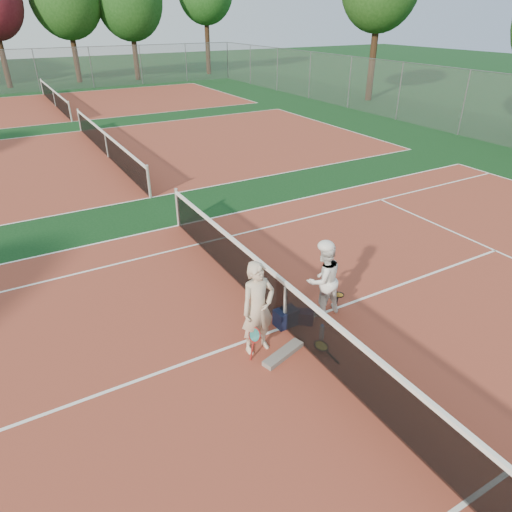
{
  "coord_description": "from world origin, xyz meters",
  "views": [
    {
      "loc": [
        -4.02,
        -5.87,
        5.36
      ],
      "look_at": [
        0.0,
        1.1,
        1.05
      ],
      "focal_mm": 32.0,
      "sensor_mm": 36.0,
      "label": 1
    }
  ],
  "objects_px": {
    "racket_black_held": "(338,301)",
    "racket_spare": "(321,347)",
    "player_a": "(258,308)",
    "net_main": "(285,305)",
    "racket_red": "(255,342)",
    "sports_bag_purple": "(305,317)",
    "player_b": "(323,280)",
    "water_bottle": "(322,333)",
    "sports_bag_navy": "(286,317)"
  },
  "relations": [
    {
      "from": "racket_spare",
      "to": "water_bottle",
      "type": "relative_size",
      "value": 1.99
    },
    {
      "from": "player_b",
      "to": "racket_black_held",
      "type": "xyz_separation_m",
      "value": [
        0.3,
        -0.13,
        -0.52
      ]
    },
    {
      "from": "player_b",
      "to": "racket_spare",
      "type": "distance_m",
      "value": 1.36
    },
    {
      "from": "racket_black_held",
      "to": "sports_bag_navy",
      "type": "bearing_deg",
      "value": -58.33
    },
    {
      "from": "player_a",
      "to": "racket_black_held",
      "type": "height_order",
      "value": "player_a"
    },
    {
      "from": "net_main",
      "to": "sports_bag_purple",
      "type": "xyz_separation_m",
      "value": [
        0.42,
        -0.07,
        -0.38
      ]
    },
    {
      "from": "racket_red",
      "to": "net_main",
      "type": "bearing_deg",
      "value": -3.59
    },
    {
      "from": "net_main",
      "to": "player_b",
      "type": "distance_m",
      "value": 0.95
    },
    {
      "from": "net_main",
      "to": "sports_bag_purple",
      "type": "height_order",
      "value": "net_main"
    },
    {
      "from": "water_bottle",
      "to": "racket_spare",
      "type": "bearing_deg",
      "value": -127.84
    },
    {
      "from": "net_main",
      "to": "player_b",
      "type": "bearing_deg",
      "value": 2.96
    },
    {
      "from": "sports_bag_navy",
      "to": "player_b",
      "type": "bearing_deg",
      "value": -1.1
    },
    {
      "from": "player_b",
      "to": "racket_black_held",
      "type": "bearing_deg",
      "value": 156.17
    },
    {
      "from": "net_main",
      "to": "player_a",
      "type": "xyz_separation_m",
      "value": [
        -0.76,
        -0.28,
        0.37
      ]
    },
    {
      "from": "racket_black_held",
      "to": "sports_bag_purple",
      "type": "bearing_deg",
      "value": -52.12
    },
    {
      "from": "net_main",
      "to": "player_a",
      "type": "height_order",
      "value": "player_a"
    },
    {
      "from": "net_main",
      "to": "racket_black_held",
      "type": "xyz_separation_m",
      "value": [
        1.21,
        -0.08,
        -0.25
      ]
    },
    {
      "from": "sports_bag_navy",
      "to": "water_bottle",
      "type": "bearing_deg",
      "value": -65.61
    },
    {
      "from": "racket_red",
      "to": "player_a",
      "type": "bearing_deg",
      "value": 14.92
    },
    {
      "from": "player_a",
      "to": "sports_bag_purple",
      "type": "height_order",
      "value": "player_a"
    },
    {
      "from": "net_main",
      "to": "racket_red",
      "type": "bearing_deg",
      "value": -154.91
    },
    {
      "from": "water_bottle",
      "to": "racket_black_held",
      "type": "bearing_deg",
      "value": 34.58
    },
    {
      "from": "racket_red",
      "to": "sports_bag_purple",
      "type": "relative_size",
      "value": 1.77
    },
    {
      "from": "racket_black_held",
      "to": "racket_spare",
      "type": "height_order",
      "value": "racket_black_held"
    },
    {
      "from": "racket_spare",
      "to": "water_bottle",
      "type": "xyz_separation_m",
      "value": [
        0.18,
        0.23,
        0.09
      ]
    },
    {
      "from": "player_a",
      "to": "net_main",
      "type": "bearing_deg",
      "value": 18.26
    },
    {
      "from": "player_a",
      "to": "water_bottle",
      "type": "bearing_deg",
      "value": -19.71
    },
    {
      "from": "player_a",
      "to": "racket_black_held",
      "type": "bearing_deg",
      "value": 3.56
    },
    {
      "from": "racket_black_held",
      "to": "sports_bag_navy",
      "type": "xyz_separation_m",
      "value": [
        -1.14,
        0.15,
        -0.09
      ]
    },
    {
      "from": "racket_red",
      "to": "sports_bag_navy",
      "type": "bearing_deg",
      "value": -2.2
    },
    {
      "from": "player_b",
      "to": "racket_spare",
      "type": "bearing_deg",
      "value": 52.89
    },
    {
      "from": "water_bottle",
      "to": "player_b",
      "type": "bearing_deg",
      "value": 53.41
    },
    {
      "from": "player_b",
      "to": "water_bottle",
      "type": "bearing_deg",
      "value": 53.21
    },
    {
      "from": "net_main",
      "to": "sports_bag_navy",
      "type": "xyz_separation_m",
      "value": [
        0.07,
        0.06,
        -0.34
      ]
    },
    {
      "from": "sports_bag_purple",
      "to": "racket_black_held",
      "type": "bearing_deg",
      "value": -1.17
    },
    {
      "from": "net_main",
      "to": "racket_black_held",
      "type": "distance_m",
      "value": 1.24
    },
    {
      "from": "racket_red",
      "to": "player_b",
      "type": "bearing_deg",
      "value": -14.11
    },
    {
      "from": "player_b",
      "to": "sports_bag_purple",
      "type": "xyz_separation_m",
      "value": [
        -0.48,
        -0.12,
        -0.64
      ]
    },
    {
      "from": "racket_spare",
      "to": "sports_bag_purple",
      "type": "height_order",
      "value": "sports_bag_purple"
    },
    {
      "from": "racket_spare",
      "to": "sports_bag_purple",
      "type": "distance_m",
      "value": 0.84
    },
    {
      "from": "racket_red",
      "to": "sports_bag_navy",
      "type": "xyz_separation_m",
      "value": [
        0.98,
        0.49,
        -0.12
      ]
    },
    {
      "from": "racket_black_held",
      "to": "water_bottle",
      "type": "bearing_deg",
      "value": -16.36
    },
    {
      "from": "net_main",
      "to": "sports_bag_purple",
      "type": "distance_m",
      "value": 0.57
    },
    {
      "from": "net_main",
      "to": "player_a",
      "type": "bearing_deg",
      "value": -159.53
    },
    {
      "from": "player_b",
      "to": "sports_bag_purple",
      "type": "relative_size",
      "value": 4.71
    },
    {
      "from": "player_a",
      "to": "racket_black_held",
      "type": "distance_m",
      "value": 2.07
    },
    {
      "from": "player_a",
      "to": "racket_red",
      "type": "height_order",
      "value": "player_a"
    },
    {
      "from": "player_b",
      "to": "racket_spare",
      "type": "xyz_separation_m",
      "value": [
        -0.7,
        -0.93,
        -0.72
      ]
    },
    {
      "from": "net_main",
      "to": "sports_bag_purple",
      "type": "bearing_deg",
      "value": -9.13
    },
    {
      "from": "player_b",
      "to": "racket_red",
      "type": "distance_m",
      "value": 1.94
    }
  ]
}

